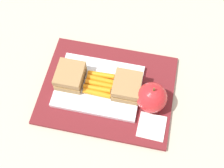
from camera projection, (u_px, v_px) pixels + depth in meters
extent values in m
plane|color=#B7AD99|center=(108.00, 90.00, 0.85)|extent=(2.40, 2.40, 0.00)
cube|color=maroon|center=(108.00, 90.00, 0.84)|extent=(0.36, 0.28, 0.01)
cube|color=white|center=(99.00, 86.00, 0.83)|extent=(0.23, 0.17, 0.01)
cube|color=#9E7A4C|center=(71.00, 78.00, 0.83)|extent=(0.07, 0.08, 0.02)
cube|color=#F4CC4C|center=(70.00, 76.00, 0.82)|extent=(0.07, 0.07, 0.01)
cube|color=#9E7A4C|center=(69.00, 74.00, 0.81)|extent=(0.07, 0.08, 0.02)
cube|color=#9E7A4C|center=(127.00, 89.00, 0.81)|extent=(0.07, 0.08, 0.02)
cube|color=#F4CC4C|center=(127.00, 86.00, 0.80)|extent=(0.07, 0.07, 0.01)
cube|color=#9E7A4C|center=(127.00, 84.00, 0.79)|extent=(0.07, 0.08, 0.02)
cylinder|color=orange|center=(97.00, 93.00, 0.81)|extent=(0.08, 0.01, 0.02)
cylinder|color=orange|center=(97.00, 89.00, 0.82)|extent=(0.08, 0.01, 0.02)
cylinder|color=orange|center=(99.00, 84.00, 0.82)|extent=(0.08, 0.01, 0.02)
cylinder|color=orange|center=(100.00, 79.00, 0.83)|extent=(0.08, 0.01, 0.02)
cylinder|color=orange|center=(101.00, 75.00, 0.84)|extent=(0.08, 0.01, 0.02)
sphere|color=red|center=(152.00, 98.00, 0.78)|extent=(0.08, 0.08, 0.08)
cylinder|color=brown|center=(154.00, 90.00, 0.74)|extent=(0.01, 0.00, 0.01)
cube|color=white|center=(152.00, 126.00, 0.78)|extent=(0.07, 0.07, 0.00)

